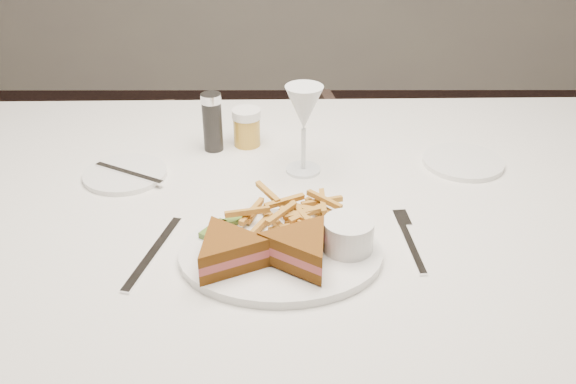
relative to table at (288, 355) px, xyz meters
The scene contains 3 objects.
table is the anchor object (origin of this frame).
chair_far 0.83m from the table, 96.06° to the left, with size 0.58×0.55×0.60m, color #4A372D.
table_setting 0.42m from the table, 99.28° to the right, with size 0.83×0.58×0.18m.
Camera 1 is at (-0.07, -0.99, 1.35)m, focal length 40.00 mm.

